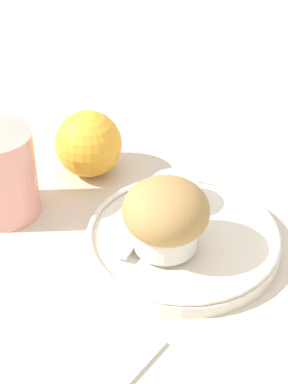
# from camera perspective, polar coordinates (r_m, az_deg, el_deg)

# --- Properties ---
(ground_plane) EXTENTS (3.00, 3.00, 0.00)m
(ground_plane) POSITION_cam_1_polar(r_m,az_deg,el_deg) (0.71, 2.86, -3.48)
(ground_plane) COLOR beige
(plate) EXTENTS (0.21, 0.21, 0.02)m
(plate) POSITION_cam_1_polar(r_m,az_deg,el_deg) (0.69, 3.47, -4.15)
(plate) COLOR silver
(plate) RESTS_ON ground_plane
(muffin) EXTENTS (0.09, 0.09, 0.08)m
(muffin) POSITION_cam_1_polar(r_m,az_deg,el_deg) (0.64, 1.96, -2.12)
(muffin) COLOR silver
(muffin) RESTS_ON plate
(cream_ramekin) EXTENTS (0.05, 0.05, 0.02)m
(cream_ramekin) POSITION_cam_1_polar(r_m,az_deg,el_deg) (0.71, 2.69, 0.23)
(cream_ramekin) COLOR silver
(cream_ramekin) RESTS_ON plate
(berry_pair) EXTENTS (0.03, 0.02, 0.02)m
(berry_pair) POSITION_cam_1_polar(r_m,az_deg,el_deg) (0.71, 0.69, -0.63)
(berry_pair) COLOR #4C194C
(berry_pair) RESTS_ON plate
(butter_knife) EXTENTS (0.16, 0.05, 0.00)m
(butter_knife) POSITION_cam_1_polar(r_m,az_deg,el_deg) (0.70, 0.80, -1.71)
(butter_knife) COLOR silver
(butter_knife) RESTS_ON plate
(orange_fruit) EXTENTS (0.08, 0.08, 0.08)m
(orange_fruit) POSITION_cam_1_polar(r_m,az_deg,el_deg) (0.78, -4.95, 4.29)
(orange_fruit) COLOR #F4A82D
(orange_fruit) RESTS_ON ground_plane
(juice_glass) EXTENTS (0.08, 0.08, 0.10)m
(juice_glass) POSITION_cam_1_polar(r_m,az_deg,el_deg) (0.72, -12.54, 1.56)
(juice_glass) COLOR #E5998C
(juice_glass) RESTS_ON ground_plane
(folded_napkin) EXTENTS (0.12, 0.07, 0.01)m
(folded_napkin) POSITION_cam_1_polar(r_m,az_deg,el_deg) (0.58, -4.33, -15.34)
(folded_napkin) COLOR white
(folded_napkin) RESTS_ON ground_plane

